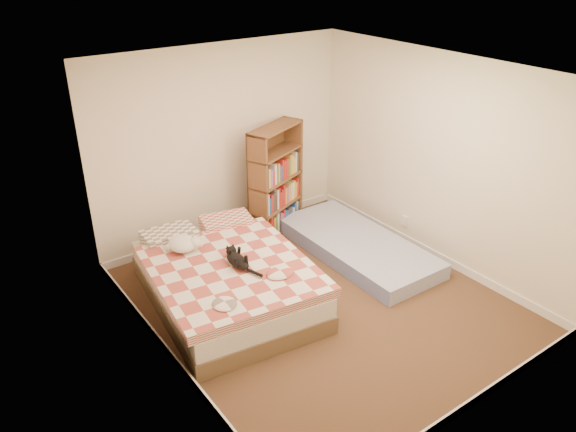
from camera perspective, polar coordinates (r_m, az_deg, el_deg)
room at (r=5.68m, az=3.43°, el=1.43°), size 3.51×4.01×2.51m
bed at (r=6.19m, az=-6.45°, el=-6.31°), size 1.79×2.33×0.58m
bookshelf at (r=7.48m, az=-1.34°, el=2.42°), size 0.99×0.61×1.47m
floor_mattress at (r=7.14m, az=7.02°, el=-3.04°), size 1.02×2.20×0.20m
black_cat at (r=5.90m, az=-5.26°, el=-4.40°), size 0.24×0.61×0.14m
white_dog at (r=6.23m, az=-10.55°, el=-2.77°), size 0.34×0.36×0.16m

